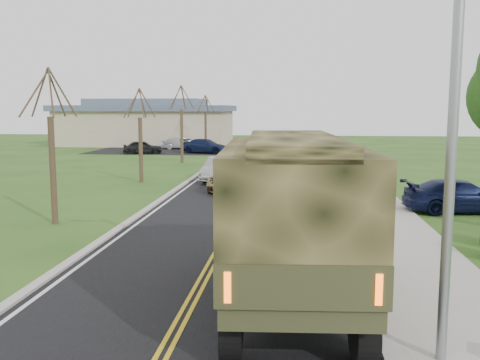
# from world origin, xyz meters

# --- Properties ---
(ground) EXTENTS (160.00, 160.00, 0.00)m
(ground) POSITION_xyz_m (0.00, 0.00, 0.00)
(ground) COLOR #284918
(ground) RESTS_ON ground
(road) EXTENTS (8.00, 120.00, 0.01)m
(road) POSITION_xyz_m (0.00, 40.00, 0.01)
(road) COLOR black
(road) RESTS_ON ground
(curb_right) EXTENTS (0.30, 120.00, 0.12)m
(curb_right) POSITION_xyz_m (4.15, 40.00, 0.06)
(curb_right) COLOR #9E998E
(curb_right) RESTS_ON ground
(sidewalk_right) EXTENTS (3.20, 120.00, 0.10)m
(sidewalk_right) POSITION_xyz_m (5.90, 40.00, 0.05)
(sidewalk_right) COLOR #9E998E
(sidewalk_right) RESTS_ON ground
(curb_left) EXTENTS (0.30, 120.00, 0.10)m
(curb_left) POSITION_xyz_m (-4.15, 40.00, 0.05)
(curb_left) COLOR #9E998E
(curb_left) RESTS_ON ground
(street_light) EXTENTS (1.65, 0.22, 8.00)m
(street_light) POSITION_xyz_m (4.90, -0.50, 4.43)
(street_light) COLOR gray
(street_light) RESTS_ON ground
(bare_tree_a) EXTENTS (1.93, 2.26, 6.08)m
(bare_tree_a) POSITION_xyz_m (-7.00, 10.00, 2.63)
(bare_tree_a) COLOR #38281C
(bare_tree_a) RESTS_ON ground
(bare_tree_b) EXTENTS (1.83, 2.14, 5.73)m
(bare_tree_b) POSITION_xyz_m (-7.00, 22.00, 2.48)
(bare_tree_b) COLOR #38281C
(bare_tree_b) RESTS_ON ground
(bare_tree_c) EXTENTS (2.04, 2.39, 6.42)m
(bare_tree_c) POSITION_xyz_m (-7.00, 34.00, 2.78)
(bare_tree_c) COLOR #38281C
(bare_tree_c) RESTS_ON ground
(bare_tree_d) EXTENTS (1.88, 2.20, 5.91)m
(bare_tree_d) POSITION_xyz_m (-7.00, 46.00, 2.55)
(bare_tree_d) COLOR #38281C
(bare_tree_d) RESTS_ON ground
(commercial_building) EXTENTS (25.50, 21.50, 5.65)m
(commercial_building) POSITION_xyz_m (-15.98, 55.97, 2.69)
(commercial_building) COLOR tan
(commercial_building) RESTS_ON ground
(military_truck) EXTENTS (3.21, 8.07, 3.95)m
(military_truck) POSITION_xyz_m (2.30, 2.01, 2.26)
(military_truck) COLOR black
(military_truck) RESTS_ON ground
(suv_champagne) EXTENTS (2.62, 5.00, 1.34)m
(suv_champagne) POSITION_xyz_m (-0.99, 19.38, 0.67)
(suv_champagne) COLOR #8D724F
(suv_champagne) RESTS_ON ground
(sedan_silver) EXTENTS (2.01, 4.65, 1.49)m
(sedan_silver) POSITION_xyz_m (-2.24, 23.06, 0.74)
(sedan_silver) COLOR #A4A4A8
(sedan_silver) RESTS_ON ground
(pickup_navy) EXTENTS (5.09, 2.51, 1.42)m
(pickup_navy) POSITION_xyz_m (9.61, 14.07, 0.71)
(pickup_navy) COLOR #0F1538
(pickup_navy) RESTS_ON ground
(lot_car_dark) EXTENTS (4.17, 2.66, 1.32)m
(lot_car_dark) POSITION_xyz_m (-12.76, 42.23, 0.66)
(lot_car_dark) COLOR black
(lot_car_dark) RESTS_ON ground
(lot_car_silver) EXTENTS (4.43, 1.95, 1.42)m
(lot_car_silver) POSITION_xyz_m (-10.12, 48.53, 0.71)
(lot_car_silver) COLOR #AEAEB3
(lot_car_silver) RESTS_ON ground
(lot_car_navy) EXTENTS (5.36, 3.33, 1.45)m
(lot_car_navy) POSITION_xyz_m (-6.53, 43.29, 0.72)
(lot_car_navy) COLOR #0F193A
(lot_car_navy) RESTS_ON ground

